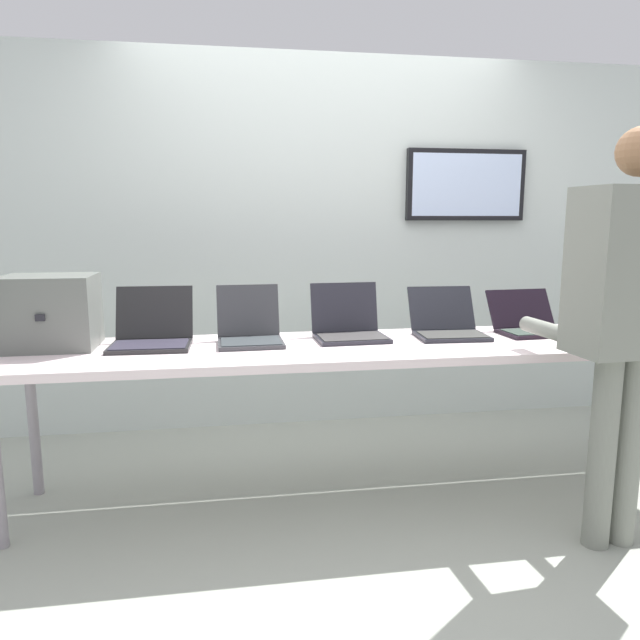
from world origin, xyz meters
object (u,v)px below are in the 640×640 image
equipment_box (51,312)px  laptop_station_1 (250,330)px  laptop_station_3 (448,325)px  person (627,301)px  workbench (361,353)px  coffee_mug (585,339)px  laptop_station_5 (618,319)px  laptop_station_4 (530,323)px  laptop_station_2 (349,326)px  laptop_station_0 (152,333)px

equipment_box → laptop_station_1: (0.92, -0.02, -0.11)m
laptop_station_3 → person: (0.45, -0.75, 0.22)m
workbench → coffee_mug: (1.03, -0.25, 0.09)m
laptop_station_3 → laptop_station_5: (0.98, 0.01, 0.00)m
laptop_station_3 → laptop_station_5: bearing=0.5°
equipment_box → laptop_station_4: equipment_box is taller
laptop_station_5 → laptop_station_2: bearing=179.5°
laptop_station_0 → laptop_station_2: 0.97m
laptop_station_1 → laptop_station_5: bearing=0.5°
laptop_station_3 → laptop_station_4: 0.46m
laptop_station_1 → laptop_station_2: same height
equipment_box → laptop_station_4: (2.41, -0.01, -0.12)m
equipment_box → laptop_station_2: equipment_box is taller
equipment_box → workbench: bearing=-5.7°
coffee_mug → laptop_station_0: bearing=169.5°
laptop_station_2 → laptop_station_4: laptop_station_2 is taller
workbench → equipment_box: 1.47m
workbench → laptop_station_0: laptop_station_0 is taller
laptop_station_1 → person: size_ratio=0.20×
workbench → laptop_station_2: 0.19m
laptop_station_5 → laptop_station_0: bearing=-179.7°
laptop_station_0 → laptop_station_3: size_ratio=0.99×
laptop_station_0 → laptop_station_4: 1.95m
person → coffee_mug: 0.44m
equipment_box → laptop_station_2: size_ratio=1.11×
equipment_box → laptop_station_3: equipment_box is taller
laptop_station_5 → person: size_ratio=0.20×
laptop_station_5 → laptop_station_3: bearing=-179.5°
laptop_station_3 → person: size_ratio=0.22×
person → laptop_station_4: bearing=89.2°
laptop_station_5 → coffee_mug: (-0.45, -0.39, -0.02)m
equipment_box → laptop_station_4: 2.41m
laptop_station_0 → person: (1.94, -0.75, 0.21)m
workbench → laptop_station_1: 0.56m
equipment_box → coffee_mug: size_ratio=4.92×
workbench → laptop_station_5: bearing=5.3°
laptop_station_1 → laptop_station_4: bearing=0.6°
laptop_station_4 → person: bearing=-90.8°
workbench → laptop_station_3: (0.49, 0.13, 0.10)m
laptop_station_0 → laptop_station_3: 1.49m
equipment_box → laptop_station_1: size_ratio=1.19×
laptop_station_0 → laptop_station_3: (1.49, 0.00, -0.01)m
laptop_station_0 → coffee_mug: size_ratio=4.62×
laptop_station_0 → laptop_station_3: bearing=0.1°
laptop_station_0 → laptop_station_2: size_ratio=1.04×
laptop_station_2 → person: size_ratio=0.21×
laptop_station_2 → laptop_station_5: (1.50, -0.01, -0.00)m
laptop_station_3 → laptop_station_0: bearing=-179.9°
laptop_station_3 → laptop_station_2: bearing=177.7°
laptop_station_1 → laptop_station_5: size_ratio=1.01×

